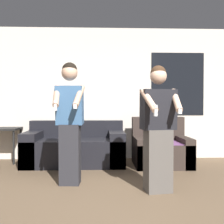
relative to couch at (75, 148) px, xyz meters
name	(u,v)px	position (x,y,z in m)	size (l,w,h in m)	color
wall_back	(116,93)	(0.79, 0.50, 1.06)	(6.82, 0.07, 2.70)	silver
couch	(75,148)	(0.00, 0.00, 0.00)	(1.83, 0.92, 0.80)	black
armchair	(161,149)	(1.59, -0.15, 0.00)	(1.00, 0.84, 0.88)	#332823
side_table	(4,133)	(-1.41, 0.20, 0.28)	(0.60, 0.50, 0.82)	black
person_left	(70,121)	(0.06, -1.28, 0.59)	(0.43, 0.48, 1.70)	#28282D
person_right	(158,128)	(1.22, -1.64, 0.51)	(0.49, 0.50, 1.61)	#56514C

